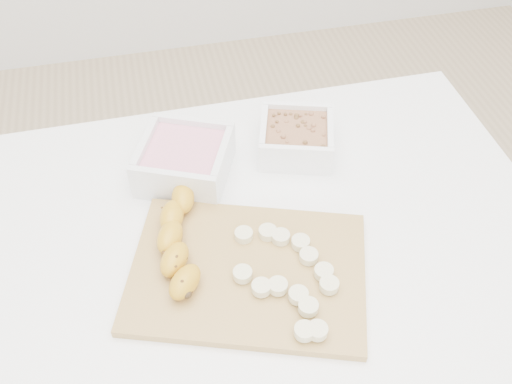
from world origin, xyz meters
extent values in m
cube|color=white|center=(0.00, 0.00, 0.73)|extent=(1.00, 0.70, 0.04)
cylinder|color=white|center=(-0.44, 0.29, 0.35)|extent=(0.05, 0.05, 0.71)
cylinder|color=white|center=(0.44, 0.29, 0.35)|extent=(0.05, 0.05, 0.71)
cube|color=white|center=(-0.10, 0.16, 0.79)|extent=(0.20, 0.20, 0.07)
cube|color=pink|center=(-0.10, 0.16, 0.79)|extent=(0.17, 0.17, 0.04)
cube|color=white|center=(0.11, 0.18, 0.78)|extent=(0.17, 0.17, 0.06)
cube|color=#8A5C3E|center=(0.11, 0.18, 0.78)|extent=(0.14, 0.14, 0.04)
cube|color=#A57D46|center=(-0.04, -0.09, 0.76)|extent=(0.43, 0.37, 0.01)
cylinder|color=beige|center=(-0.03, -0.02, 0.77)|extent=(0.03, 0.03, 0.01)
cylinder|color=beige|center=(0.01, -0.03, 0.77)|extent=(0.03, 0.03, 0.01)
cylinder|color=beige|center=(0.02, -0.04, 0.77)|extent=(0.03, 0.03, 0.01)
cylinder|color=beige|center=(0.05, -0.06, 0.77)|extent=(0.03, 0.03, 0.01)
cylinder|color=beige|center=(0.06, -0.09, 0.77)|extent=(0.03, 0.03, 0.01)
cylinder|color=beige|center=(0.07, -0.12, 0.77)|extent=(0.03, 0.03, 0.01)
cylinder|color=beige|center=(0.07, -0.15, 0.77)|extent=(0.03, 0.03, 0.01)
cylinder|color=beige|center=(-0.05, -0.10, 0.77)|extent=(0.03, 0.03, 0.01)
cylinder|color=beige|center=(-0.03, -0.13, 0.78)|extent=(0.03, 0.03, 0.01)
cylinder|color=beige|center=(0.00, -0.13, 0.78)|extent=(0.03, 0.03, 0.01)
cylinder|color=beige|center=(0.02, -0.16, 0.78)|extent=(0.03, 0.03, 0.01)
cylinder|color=beige|center=(0.03, -0.18, 0.78)|extent=(0.03, 0.03, 0.01)
cylinder|color=beige|center=(0.03, -0.22, 0.78)|extent=(0.03, 0.03, 0.01)
cylinder|color=beige|center=(0.01, -0.22, 0.78)|extent=(0.03, 0.03, 0.01)
camera|label=1|loc=(-0.15, -0.59, 1.50)|focal=40.00mm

